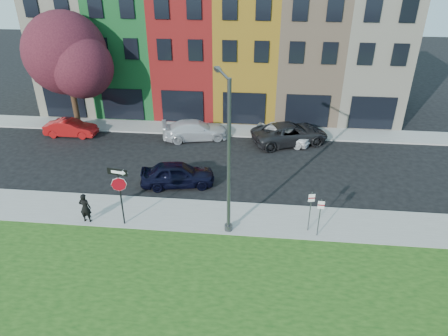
# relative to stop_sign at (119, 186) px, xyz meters

# --- Properties ---
(ground) EXTENTS (120.00, 120.00, 0.00)m
(ground) POSITION_rel_stop_sign_xyz_m (5.31, -1.88, -2.39)
(ground) COLOR black
(ground) RESTS_ON ground
(sidewalk_near) EXTENTS (40.00, 3.00, 0.12)m
(sidewalk_near) POSITION_rel_stop_sign_xyz_m (7.31, 1.12, -2.33)
(sidewalk_near) COLOR gray
(sidewalk_near) RESTS_ON ground
(sidewalk_far) EXTENTS (40.00, 2.40, 0.12)m
(sidewalk_far) POSITION_rel_stop_sign_xyz_m (2.31, 13.12, -2.33)
(sidewalk_far) COLOR gray
(sidewalk_far) RESTS_ON ground
(rowhouse_block) EXTENTS (30.00, 10.12, 10.00)m
(rowhouse_block) POSITION_rel_stop_sign_xyz_m (2.81, 19.30, 2.59)
(rowhouse_block) COLOR beige
(rowhouse_block) RESTS_ON ground
(stop_sign) EXTENTS (1.04, 0.21, 3.20)m
(stop_sign) POSITION_rel_stop_sign_xyz_m (0.00, 0.00, 0.00)
(stop_sign) COLOR black
(stop_sign) RESTS_ON sidewalk_near
(man) EXTENTS (0.60, 0.40, 1.64)m
(man) POSITION_rel_stop_sign_xyz_m (-1.99, 0.02, -1.45)
(man) COLOR black
(man) RESTS_ON sidewalk_near
(sedan_near) EXTENTS (3.39, 5.05, 1.50)m
(sedan_near) POSITION_rel_stop_sign_xyz_m (1.92, 4.35, -1.65)
(sedan_near) COLOR black
(sedan_near) RESTS_ON ground
(parked_car_red) EXTENTS (1.43, 3.94, 1.29)m
(parked_car_red) POSITION_rel_stop_sign_xyz_m (-7.80, 10.88, -1.75)
(parked_car_red) COLOR maroon
(parked_car_red) RESTS_ON ground
(parked_car_silver) EXTENTS (4.52, 5.96, 1.43)m
(parked_car_silver) POSITION_rel_stop_sign_xyz_m (1.83, 11.32, -1.68)
(parked_car_silver) COLOR silver
(parked_car_silver) RESTS_ON ground
(parked_car_dark) EXTENTS (6.37, 7.36, 1.56)m
(parked_car_dark) POSITION_rel_stop_sign_xyz_m (8.89, 11.24, -1.61)
(parked_car_dark) COLOR black
(parked_car_dark) RESTS_ON ground
(parked_car_white) EXTENTS (4.62, 5.44, 1.46)m
(parked_car_white) POSITION_rel_stop_sign_xyz_m (8.39, 11.35, -1.67)
(parked_car_white) COLOR silver
(parked_car_white) RESTS_ON ground
(street_lamp) EXTENTS (1.13, 2.47, 7.76)m
(street_lamp) POSITION_rel_stop_sign_xyz_m (5.32, 0.22, 1.64)
(street_lamp) COLOR #47494C
(street_lamp) RESTS_ON sidewalk_near
(parking_sign_a) EXTENTS (0.32, 0.11, 2.25)m
(parking_sign_a) POSITION_rel_stop_sign_xyz_m (9.38, 0.39, -0.88)
(parking_sign_a) COLOR #47494C
(parking_sign_a) RESTS_ON sidewalk_near
(parking_sign_b) EXTENTS (0.32, 0.08, 2.08)m
(parking_sign_b) POSITION_rel_stop_sign_xyz_m (9.80, 0.04, -0.97)
(parking_sign_b) COLOR #47494C
(parking_sign_b) RESTS_ON sidewalk_near
(tree_purple) EXTENTS (7.28, 6.37, 8.87)m
(tree_purple) POSITION_rel_stop_sign_xyz_m (-7.81, 12.52, 3.41)
(tree_purple) COLOR black
(tree_purple) RESTS_ON sidewalk_far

